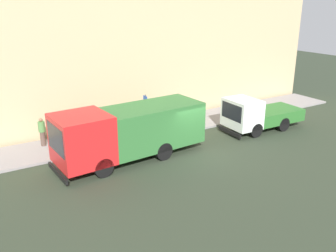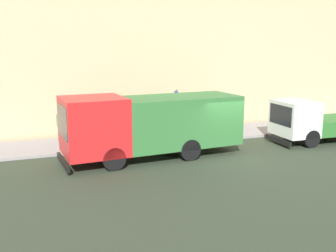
{
  "view_description": "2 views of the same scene",
  "coord_description": "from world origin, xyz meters",
  "px_view_note": "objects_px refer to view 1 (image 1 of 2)",
  "views": [
    {
      "loc": [
        -14.64,
        10.82,
        7.87
      ],
      "look_at": [
        1.75,
        0.85,
        1.24
      ],
      "focal_mm": 38.71,
      "sensor_mm": 36.0,
      "label": 1
    },
    {
      "loc": [
        -14.84,
        8.67,
        4.91
      ],
      "look_at": [
        1.29,
        2.64,
        1.4
      ],
      "focal_mm": 41.97,
      "sensor_mm": 36.0,
      "label": 2
    }
  ],
  "objects_px": {
    "large_utility_truck": "(130,130)",
    "pedestrian_walking": "(76,132)",
    "small_flatbed_truck": "(257,115)",
    "traffic_cone_orange": "(62,146)",
    "street_sign_post": "(146,113)",
    "pedestrian_standing": "(42,131)",
    "pedestrian_third": "(67,123)"
  },
  "relations": [
    {
      "from": "large_utility_truck",
      "to": "pedestrian_walking",
      "type": "relative_size",
      "value": 4.96
    },
    {
      "from": "small_flatbed_truck",
      "to": "traffic_cone_orange",
      "type": "relative_size",
      "value": 8.35
    },
    {
      "from": "street_sign_post",
      "to": "traffic_cone_orange",
      "type": "bearing_deg",
      "value": 84.14
    },
    {
      "from": "small_flatbed_truck",
      "to": "pedestrian_standing",
      "type": "relative_size",
      "value": 3.35
    },
    {
      "from": "small_flatbed_truck",
      "to": "pedestrian_walking",
      "type": "xyz_separation_m",
      "value": [
        3.0,
        10.85,
        -0.05
      ]
    },
    {
      "from": "pedestrian_walking",
      "to": "traffic_cone_orange",
      "type": "xyz_separation_m",
      "value": [
        -0.35,
        0.93,
        -0.54
      ]
    },
    {
      "from": "small_flatbed_truck",
      "to": "pedestrian_third",
      "type": "bearing_deg",
      "value": 69.17
    },
    {
      "from": "pedestrian_walking",
      "to": "street_sign_post",
      "type": "xyz_separation_m",
      "value": [
        -0.86,
        -3.98,
        0.69
      ]
    },
    {
      "from": "large_utility_truck",
      "to": "traffic_cone_orange",
      "type": "distance_m",
      "value": 4.0
    },
    {
      "from": "traffic_cone_orange",
      "to": "pedestrian_third",
      "type": "bearing_deg",
      "value": -26.2
    },
    {
      "from": "small_flatbed_truck",
      "to": "traffic_cone_orange",
      "type": "height_order",
      "value": "small_flatbed_truck"
    },
    {
      "from": "pedestrian_standing",
      "to": "pedestrian_third",
      "type": "distance_m",
      "value": 1.65
    },
    {
      "from": "pedestrian_walking",
      "to": "pedestrian_third",
      "type": "bearing_deg",
      "value": 14.56
    },
    {
      "from": "large_utility_truck",
      "to": "pedestrian_standing",
      "type": "distance_m",
      "value": 5.33
    },
    {
      "from": "pedestrian_standing",
      "to": "street_sign_post",
      "type": "xyz_separation_m",
      "value": [
        -1.93,
        -5.55,
        0.7
      ]
    },
    {
      "from": "large_utility_truck",
      "to": "traffic_cone_orange",
      "type": "height_order",
      "value": "large_utility_truck"
    },
    {
      "from": "pedestrian_walking",
      "to": "street_sign_post",
      "type": "distance_m",
      "value": 4.13
    },
    {
      "from": "traffic_cone_orange",
      "to": "street_sign_post",
      "type": "bearing_deg",
      "value": -95.86
    },
    {
      "from": "large_utility_truck",
      "to": "pedestrian_standing",
      "type": "xyz_separation_m",
      "value": [
        3.91,
        3.56,
        -0.6
      ]
    },
    {
      "from": "small_flatbed_truck",
      "to": "street_sign_post",
      "type": "bearing_deg",
      "value": 74.62
    },
    {
      "from": "pedestrian_standing",
      "to": "traffic_cone_orange",
      "type": "height_order",
      "value": "pedestrian_standing"
    },
    {
      "from": "pedestrian_walking",
      "to": "small_flatbed_truck",
      "type": "bearing_deg",
      "value": -90.5
    },
    {
      "from": "small_flatbed_truck",
      "to": "pedestrian_standing",
      "type": "bearing_deg",
      "value": 73.8
    },
    {
      "from": "pedestrian_third",
      "to": "pedestrian_standing",
      "type": "bearing_deg",
      "value": 118.17
    },
    {
      "from": "pedestrian_standing",
      "to": "pedestrian_walking",
      "type": "bearing_deg",
      "value": 98.05
    },
    {
      "from": "pedestrian_walking",
      "to": "pedestrian_third",
      "type": "distance_m",
      "value": 1.56
    },
    {
      "from": "large_utility_truck",
      "to": "traffic_cone_orange",
      "type": "relative_size",
      "value": 12.4
    },
    {
      "from": "pedestrian_walking",
      "to": "pedestrian_standing",
      "type": "bearing_deg",
      "value": 70.56
    },
    {
      "from": "large_utility_truck",
      "to": "street_sign_post",
      "type": "relative_size",
      "value": 3.07
    },
    {
      "from": "large_utility_truck",
      "to": "traffic_cone_orange",
      "type": "bearing_deg",
      "value": 45.87
    },
    {
      "from": "street_sign_post",
      "to": "pedestrian_walking",
      "type": "bearing_deg",
      "value": 77.85
    },
    {
      "from": "small_flatbed_truck",
      "to": "pedestrian_third",
      "type": "relative_size",
      "value": 3.12
    }
  ]
}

